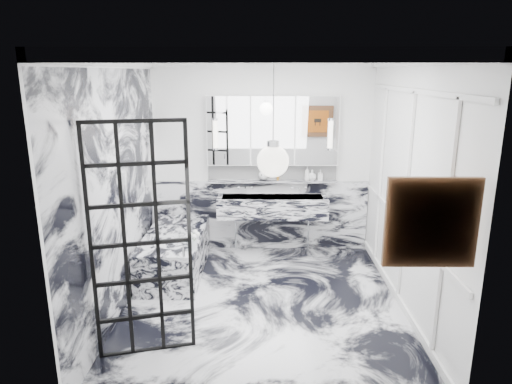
{
  "coord_description": "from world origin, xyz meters",
  "views": [
    {
      "loc": [
        -0.02,
        -4.85,
        2.65
      ],
      "look_at": [
        -0.08,
        0.5,
        1.23
      ],
      "focal_mm": 32.0,
      "sensor_mm": 36.0,
      "label": 1
    }
  ],
  "objects_px": {
    "crittall_door": "(141,243)",
    "mirror_cabinet": "(273,131)",
    "trough_sink": "(272,206)",
    "bathtub": "(175,252)"
  },
  "relations": [
    {
      "from": "crittall_door",
      "to": "trough_sink",
      "type": "distance_m",
      "value": 2.83
    },
    {
      "from": "trough_sink",
      "to": "bathtub",
      "type": "height_order",
      "value": "trough_sink"
    },
    {
      "from": "mirror_cabinet",
      "to": "bathtub",
      "type": "bearing_deg",
      "value": -147.94
    },
    {
      "from": "crittall_door",
      "to": "mirror_cabinet",
      "type": "relative_size",
      "value": 1.18
    },
    {
      "from": "trough_sink",
      "to": "mirror_cabinet",
      "type": "distance_m",
      "value": 1.1
    },
    {
      "from": "crittall_door",
      "to": "bathtub",
      "type": "relative_size",
      "value": 1.36
    },
    {
      "from": "crittall_door",
      "to": "trough_sink",
      "type": "relative_size",
      "value": 1.4
    },
    {
      "from": "trough_sink",
      "to": "bathtub",
      "type": "relative_size",
      "value": 0.97
    },
    {
      "from": "crittall_door",
      "to": "mirror_cabinet",
      "type": "bearing_deg",
      "value": 50.45
    },
    {
      "from": "crittall_door",
      "to": "trough_sink",
      "type": "height_order",
      "value": "crittall_door"
    }
  ]
}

